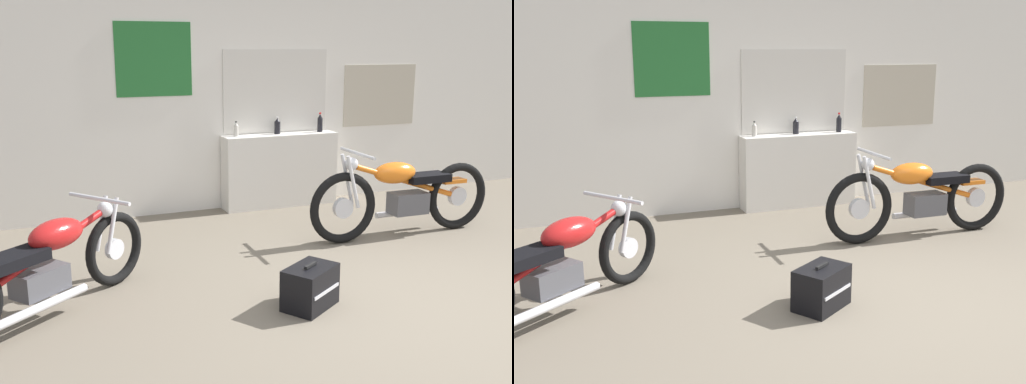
% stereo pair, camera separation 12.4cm
% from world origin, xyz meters
% --- Properties ---
extents(ground_plane, '(24.00, 24.00, 0.00)m').
position_xyz_m(ground_plane, '(0.00, 0.00, 0.00)').
color(ground_plane, '#706656').
extents(wall_back, '(10.00, 0.07, 2.80)m').
position_xyz_m(wall_back, '(0.01, 3.32, 1.40)').
color(wall_back, silver).
rests_on(wall_back, ground_plane).
extents(sill_counter, '(1.44, 0.28, 0.89)m').
position_xyz_m(sill_counter, '(0.19, 3.15, 0.45)').
color(sill_counter, silver).
rests_on(sill_counter, ground_plane).
extents(bottle_leftmost, '(0.06, 0.06, 0.18)m').
position_xyz_m(bottle_leftmost, '(-0.36, 3.19, 0.97)').
color(bottle_leftmost, '#B7B2A8').
rests_on(bottle_leftmost, sill_counter).
extents(bottle_left_center, '(0.07, 0.07, 0.21)m').
position_xyz_m(bottle_left_center, '(0.17, 3.19, 0.98)').
color(bottle_left_center, black).
rests_on(bottle_left_center, sill_counter).
extents(bottle_center, '(0.07, 0.07, 0.24)m').
position_xyz_m(bottle_center, '(0.74, 3.16, 1.00)').
color(bottle_center, black).
rests_on(bottle_center, sill_counter).
extents(motorcycle_orange, '(2.12, 0.64, 0.92)m').
position_xyz_m(motorcycle_orange, '(0.87, 1.56, 0.44)').
color(motorcycle_orange, black).
rests_on(motorcycle_orange, ground_plane).
extents(motorcycle_red, '(1.63, 1.28, 0.78)m').
position_xyz_m(motorcycle_red, '(-2.66, 0.91, 0.39)').
color(motorcycle_red, black).
rests_on(motorcycle_red, ground_plane).
extents(hard_case_black, '(0.51, 0.46, 0.35)m').
position_xyz_m(hard_case_black, '(-0.82, 0.32, 0.16)').
color(hard_case_black, black).
rests_on(hard_case_black, ground_plane).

